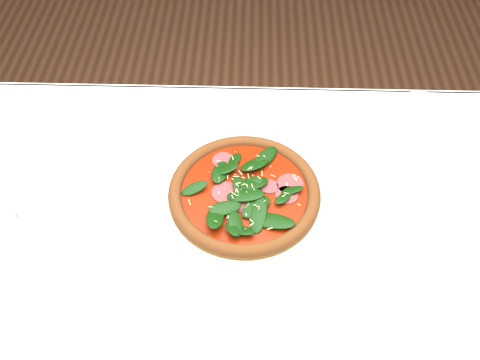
{
  "coord_description": "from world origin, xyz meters",
  "views": [
    {
      "loc": [
        0.03,
        -0.5,
        1.51
      ],
      "look_at": [
        0.01,
        0.12,
        0.77
      ],
      "focal_mm": 40.0,
      "sensor_mm": 36.0,
      "label": 1
    }
  ],
  "objects": [
    {
      "name": "plate",
      "position": [
        0.02,
        0.09,
        0.76
      ],
      "size": [
        0.31,
        0.31,
        0.01
      ],
      "color": "white",
      "rests_on": "dining_table"
    },
    {
      "name": "dining_table",
      "position": [
        0.0,
        0.0,
        0.65
      ],
      "size": [
        1.21,
        0.81,
        0.75
      ],
      "color": "white",
      "rests_on": "ground"
    },
    {
      "name": "saucer_far",
      "position": [
        0.38,
        0.33,
        0.76
      ],
      "size": [
        0.12,
        0.12,
        0.01
      ],
      "color": "white",
      "rests_on": "dining_table"
    },
    {
      "name": "pizza",
      "position": [
        0.02,
        0.09,
        0.77
      ],
      "size": [
        0.35,
        0.35,
        0.03
      ],
      "rotation": [
        0.0,
        0.0,
        -0.39
      ],
      "color": "brown",
      "rests_on": "plate"
    }
  ]
}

